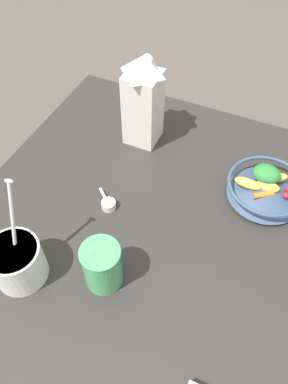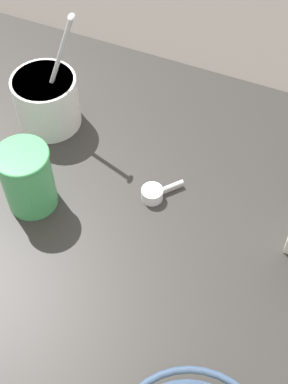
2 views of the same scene
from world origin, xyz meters
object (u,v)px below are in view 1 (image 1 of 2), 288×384
at_px(milk_carton, 143,101).
at_px(fruit_bowl, 266,188).
at_px(drinking_cup, 102,265).
at_px(yogurt_tub, 17,261).

bearing_deg(milk_carton, fruit_bowl, 168.87).
xyz_separation_m(milk_carton, drinking_cup, (-0.11, 0.46, -0.07)).
bearing_deg(yogurt_tub, drinking_cup, -159.81).
xyz_separation_m(fruit_bowl, yogurt_tub, (0.45, 0.45, 0.02)).
height_order(fruit_bowl, drinking_cup, drinking_cup).
xyz_separation_m(yogurt_tub, drinking_cup, (-0.18, -0.06, 0.01)).
distance_m(fruit_bowl, milk_carton, 0.41).
relative_size(fruit_bowl, milk_carton, 0.75).
xyz_separation_m(fruit_bowl, milk_carton, (0.39, -0.08, 0.10)).
relative_size(fruit_bowl, drinking_cup, 1.70).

